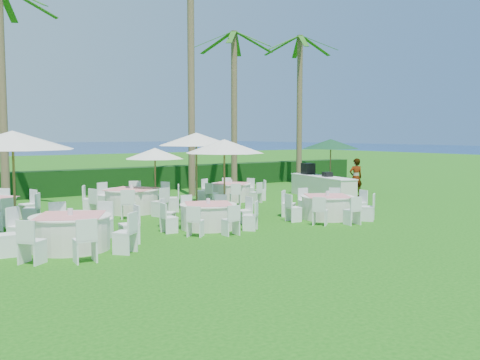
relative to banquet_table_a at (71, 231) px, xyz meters
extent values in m
plane|color=#15550E|center=(4.87, -0.18, -0.46)|extent=(120.00, 120.00, 0.00)
cube|color=black|center=(4.87, 11.82, 0.14)|extent=(34.00, 1.00, 1.20)
cylinder|color=silver|center=(0.00, 0.00, -0.04)|extent=(1.93, 1.93, 0.84)
cylinder|color=silver|center=(0.00, 0.00, 0.39)|extent=(2.01, 2.01, 0.03)
cube|color=#E78382|center=(0.00, 0.00, 0.41)|extent=(2.11, 2.11, 0.01)
cylinder|color=silver|center=(0.00, 0.00, 0.50)|extent=(0.13, 0.13, 0.18)
cube|color=white|center=(1.17, 0.95, 0.04)|extent=(0.66, 0.66, 1.00)
cube|color=white|center=(0.16, 1.50, 0.04)|extent=(0.52, 0.52, 1.00)
cube|color=white|center=(-0.95, 1.17, 0.04)|extent=(0.66, 0.66, 1.00)
cube|color=white|center=(-1.50, 0.16, 0.04)|extent=(0.52, 0.52, 1.00)
cube|color=white|center=(-1.17, -0.95, 0.04)|extent=(0.66, 0.66, 1.00)
cube|color=white|center=(-0.16, -1.50, 0.04)|extent=(0.52, 0.52, 1.00)
cube|color=white|center=(0.95, -1.17, 0.04)|extent=(0.66, 0.66, 1.00)
cube|color=white|center=(1.50, -0.16, 0.04)|extent=(0.52, 0.52, 1.00)
cylinder|color=silver|center=(4.41, 0.55, -0.10)|extent=(1.68, 1.68, 0.73)
cylinder|color=silver|center=(4.41, 0.55, 0.28)|extent=(1.75, 1.75, 0.03)
cube|color=#E78382|center=(4.41, 0.55, 0.30)|extent=(1.81, 1.81, 0.01)
cylinder|color=silver|center=(4.41, 0.55, 0.39)|extent=(0.12, 0.12, 0.16)
cube|color=white|center=(5.39, 1.43, -0.02)|extent=(0.58, 0.58, 0.88)
cube|color=white|center=(4.48, 1.87, -0.02)|extent=(0.43, 0.43, 0.88)
cube|color=white|center=(3.53, 1.53, -0.02)|extent=(0.58, 0.58, 0.88)
cube|color=white|center=(3.10, 0.62, -0.02)|extent=(0.43, 0.43, 0.88)
cube|color=white|center=(3.43, -0.33, -0.02)|extent=(0.58, 0.58, 0.88)
cube|color=white|center=(4.34, -0.76, -0.02)|extent=(0.43, 0.43, 0.88)
cube|color=white|center=(5.29, -0.43, -0.02)|extent=(0.58, 0.58, 0.88)
cube|color=white|center=(5.72, 0.48, -0.02)|extent=(0.43, 0.43, 0.88)
cylinder|color=silver|center=(8.74, -0.19, -0.08)|extent=(1.74, 1.74, 0.75)
cylinder|color=silver|center=(8.74, -0.19, 0.30)|extent=(1.81, 1.81, 0.03)
cube|color=#E78382|center=(8.74, -0.19, 0.33)|extent=(1.93, 1.93, 0.01)
cylinder|color=silver|center=(8.74, -0.19, 0.41)|extent=(0.12, 0.12, 0.16)
cube|color=white|center=(9.84, 0.60, -0.01)|extent=(0.59, 0.59, 0.91)
cube|color=white|center=(8.96, 1.15, -0.01)|extent=(0.48, 0.48, 0.91)
cube|color=white|center=(7.95, 0.91, -0.01)|extent=(0.59, 0.59, 0.91)
cube|color=white|center=(7.40, 0.03, -0.01)|extent=(0.48, 0.48, 0.91)
cube|color=white|center=(7.64, -0.98, -0.01)|extent=(0.59, 0.59, 0.91)
cube|color=white|center=(8.52, -1.53, -0.01)|extent=(0.48, 0.48, 0.91)
cube|color=white|center=(9.54, -1.29, -0.01)|extent=(0.59, 0.59, 0.91)
cube|color=white|center=(10.08, -0.41, -0.01)|extent=(0.48, 0.48, 0.91)
cube|color=white|center=(0.36, 5.66, 0.03)|extent=(0.55, 0.55, 0.98)
cube|color=white|center=(-0.31, 6.57, 0.03)|extent=(0.63, 0.63, 0.98)
cube|color=white|center=(-0.72, 3.88, 0.03)|extent=(0.55, 0.55, 0.98)
cube|color=white|center=(0.19, 4.54, 0.03)|extent=(0.63, 0.63, 0.98)
cylinder|color=silver|center=(3.88, 5.04, -0.04)|extent=(1.93, 1.93, 0.84)
cylinder|color=silver|center=(3.88, 5.04, 0.39)|extent=(2.01, 2.01, 0.03)
cube|color=#E78382|center=(3.88, 5.04, 0.41)|extent=(2.19, 2.19, 0.01)
cylinder|color=silver|center=(3.88, 5.04, 0.50)|extent=(0.13, 0.13, 0.18)
cube|color=white|center=(5.32, 5.48, 0.04)|extent=(0.58, 0.58, 1.00)
cube|color=white|center=(4.59, 6.37, 0.04)|extent=(0.63, 0.63, 1.00)
cube|color=white|center=(3.44, 6.49, 0.04)|extent=(0.58, 0.58, 1.00)
cube|color=white|center=(2.55, 5.76, 0.04)|extent=(0.63, 0.63, 1.00)
cube|color=white|center=(2.43, 4.61, 0.04)|extent=(0.58, 0.58, 1.00)
cube|color=white|center=(3.16, 3.71, 0.04)|extent=(0.63, 0.63, 1.00)
cube|color=white|center=(4.31, 3.60, 0.04)|extent=(0.58, 0.58, 1.00)
cube|color=white|center=(5.21, 4.33, 0.04)|extent=(0.63, 0.63, 1.00)
cylinder|color=silver|center=(8.79, 5.73, -0.10)|extent=(1.67, 1.67, 0.73)
cylinder|color=silver|center=(8.79, 5.73, 0.28)|extent=(1.74, 1.74, 0.03)
cube|color=#E78382|center=(8.79, 5.73, 0.30)|extent=(1.91, 1.91, 0.01)
cylinder|color=silver|center=(8.79, 5.73, 0.39)|extent=(0.12, 0.12, 0.16)
cube|color=white|center=(10.03, 6.14, -0.03)|extent=(0.51, 0.51, 0.87)
cube|color=white|center=(9.37, 6.90, -0.03)|extent=(0.55, 0.55, 0.87)
cube|color=white|center=(8.37, 6.97, -0.03)|extent=(0.51, 0.51, 0.87)
cube|color=white|center=(7.62, 6.32, -0.03)|extent=(0.55, 0.55, 0.87)
cube|color=white|center=(7.55, 5.32, -0.03)|extent=(0.51, 0.51, 0.87)
cube|color=white|center=(8.20, 4.56, -0.03)|extent=(0.55, 0.55, 0.87)
cube|color=white|center=(9.20, 4.49, -0.03)|extent=(0.51, 0.51, 0.87)
cube|color=white|center=(9.96, 5.14, -0.03)|extent=(0.55, 0.55, 0.87)
cylinder|color=brown|center=(-0.80, 2.30, 0.98)|extent=(0.07, 0.07, 2.87)
cone|color=white|center=(-0.80, 2.30, 2.27)|extent=(3.38, 3.38, 0.52)
sphere|color=brown|center=(-0.80, 2.30, 2.45)|extent=(0.11, 0.11, 0.11)
cylinder|color=brown|center=(5.82, 1.77, 0.84)|extent=(0.06, 0.06, 2.61)
cone|color=white|center=(5.82, 1.77, 2.02)|extent=(2.71, 2.71, 0.47)
sphere|color=brown|center=(5.82, 1.77, 2.18)|extent=(0.10, 0.10, 0.10)
cylinder|color=brown|center=(4.82, 4.99, 0.68)|extent=(0.05, 0.05, 2.28)
cone|color=white|center=(4.82, 4.99, 1.70)|extent=(2.30, 2.30, 0.41)
sphere|color=brown|center=(4.82, 4.99, 1.84)|extent=(0.09, 0.09, 0.09)
cylinder|color=brown|center=(6.63, 4.98, 0.95)|extent=(0.07, 0.07, 2.83)
cone|color=white|center=(6.63, 4.98, 2.23)|extent=(3.08, 3.08, 0.51)
sphere|color=brown|center=(6.63, 4.98, 2.40)|extent=(0.11, 0.11, 0.11)
cylinder|color=brown|center=(13.87, 4.83, 0.81)|extent=(0.06, 0.06, 2.55)
cone|color=#113E20|center=(13.87, 4.83, 1.96)|extent=(2.66, 2.66, 0.46)
sphere|color=brown|center=(13.87, 4.83, 2.12)|extent=(0.10, 0.10, 0.10)
cube|color=silver|center=(12.83, 4.30, 0.01)|extent=(1.66, 4.27, 0.94)
cube|color=white|center=(12.83, 4.30, 0.50)|extent=(1.72, 4.33, 0.04)
cube|color=black|center=(13.09, 5.52, 0.78)|extent=(0.58, 0.66, 0.52)
cube|color=black|center=(12.75, 3.89, 0.63)|extent=(0.43, 0.43, 0.21)
imported|color=gray|center=(14.34, 3.65, 0.43)|extent=(0.75, 0.60, 1.77)
cylinder|color=brown|center=(0.27, 8.62, 3.77)|extent=(0.32, 0.32, 8.46)
cube|color=#1E5214|center=(1.37, 8.68, 7.51)|extent=(2.22, 0.39, 1.00)
cube|color=#1E5214|center=(0.77, 9.60, 7.51)|extent=(1.25, 2.09, 1.00)
cylinder|color=brown|center=(8.36, 8.33, 5.28)|extent=(0.32, 0.32, 11.49)
cylinder|color=brown|center=(11.81, 9.84, 3.63)|extent=(0.32, 0.32, 8.18)
cube|color=#1E5214|center=(12.88, 9.62, 7.23)|extent=(2.22, 0.71, 1.00)
cube|color=#1E5214|center=(12.53, 10.66, 7.23)|extent=(1.67, 1.84, 1.00)
cube|color=#1E5214|center=(11.46, 10.88, 7.23)|extent=(0.97, 2.18, 1.00)
cube|color=#1E5214|center=(10.73, 10.06, 7.23)|extent=(2.22, 0.71, 1.00)
cube|color=#1E5214|center=(11.08, 9.02, 7.23)|extent=(1.67, 1.84, 1.00)
cube|color=#1E5214|center=(12.15, 8.80, 7.23)|extent=(0.97, 2.18, 1.00)
cylinder|color=brown|center=(16.46, 9.97, 3.77)|extent=(0.32, 0.32, 8.47)
cube|color=#1E5214|center=(17.56, 9.92, 7.52)|extent=(2.21, 0.37, 1.00)
cube|color=#1E5214|center=(17.05, 10.90, 7.52)|extent=(1.42, 2.01, 1.00)
cube|color=#1E5214|center=(15.96, 10.94, 7.52)|extent=(1.27, 2.08, 1.00)
cube|color=#1E5214|center=(15.37, 10.02, 7.52)|extent=(2.21, 0.37, 1.00)
cube|color=#1E5214|center=(15.88, 9.04, 7.52)|extent=(1.42, 2.01, 1.00)
cube|color=#1E5214|center=(16.97, 9.00, 7.52)|extent=(1.27, 2.08, 1.00)
camera|label=1|loc=(-4.18, -13.25, 2.45)|focal=40.00mm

